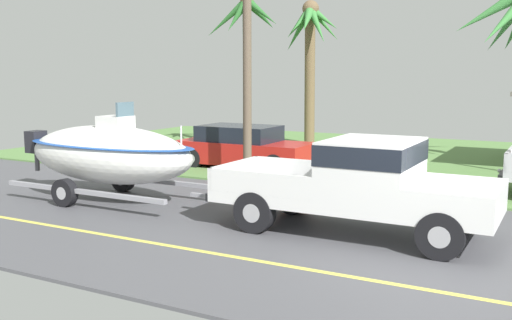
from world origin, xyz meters
TOP-DOWN VIEW (x-y plane):
  - ground at (0.00, 8.38)m, footprint 36.00×22.00m
  - pickup_truck_towing at (-1.43, 0.59)m, footprint 5.50×2.05m
  - boat_on_trailer at (-7.86, 0.59)m, footprint 5.91×2.21m
  - parked_sedan_near at (-7.45, 6.38)m, footprint 4.35×1.86m
  - palm_tree_near_right at (-8.17, 13.25)m, footprint 2.76×3.01m
  - palm_tree_far_right at (-9.63, 10.45)m, footprint 3.28×2.70m
  - utility_pole at (-6.24, 4.47)m, footprint 0.24×1.80m

SIDE VIEW (x-z plane):
  - ground at x=0.00m, z-range -0.07..0.04m
  - parked_sedan_near at x=-7.45m, z-range -0.02..1.36m
  - pickup_truck_towing at x=-1.43m, z-range 0.11..1.92m
  - boat_on_trailer at x=-7.86m, z-range -0.05..2.32m
  - palm_tree_near_right at x=-8.17m, z-range 1.44..7.53m
  - utility_pole at x=-6.24m, z-range 0.16..8.95m
  - palm_tree_far_right at x=-9.63m, z-range 1.57..7.69m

